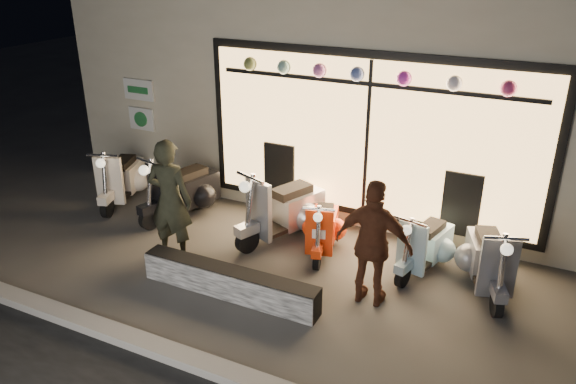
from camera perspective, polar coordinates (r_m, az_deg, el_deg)
name	(u,v)px	position (r m, az deg, el deg)	size (l,w,h in m)	color
ground	(263,274)	(8.00, -2.53, -8.34)	(40.00, 40.00, 0.00)	#383533
kerb	(178,356)	(6.62, -11.10, -16.02)	(40.00, 0.25, 0.12)	slate
shop_building	(380,64)	(11.61, 9.32, 12.72)	(10.20, 6.23, 4.20)	beige
graffiti_barrier	(230,282)	(7.49, -5.95, -9.11)	(2.51, 0.28, 0.40)	black
scooter_silver	(289,208)	(8.83, 0.11, -1.65)	(0.92, 1.60, 1.16)	black
scooter_red	(323,226)	(8.52, 3.61, -3.50)	(0.61, 1.25, 0.89)	black
scooter_black	(187,189)	(9.73, -10.18, 0.30)	(0.76, 1.56, 1.11)	black
scooter_cream	(123,177)	(10.57, -16.41, 1.48)	(0.79, 1.48, 1.06)	black
scooter_blue	(427,243)	(8.24, 13.96, -5.09)	(0.62, 1.31, 0.93)	black
scooter_grey	(487,257)	(8.05, 19.61, -6.24)	(0.76, 1.43, 1.03)	black
man	(170,200)	(8.20, -11.89, -0.82)	(0.67, 0.44, 1.83)	black
woman	(374,244)	(7.08, 8.69, -5.25)	(0.99, 0.41, 1.69)	#542B1A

